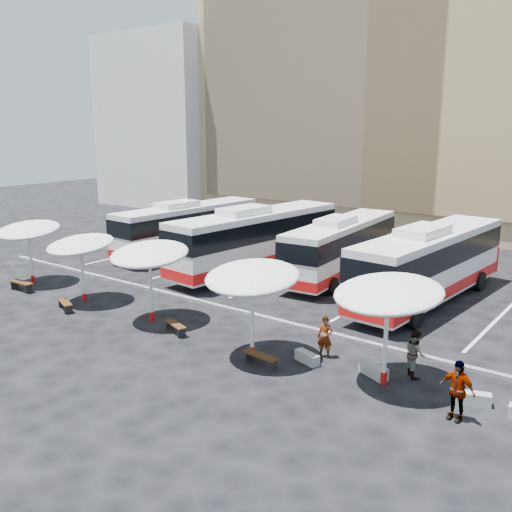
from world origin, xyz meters
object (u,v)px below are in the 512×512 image
Objects in this scene: wood_bench_2 at (176,326)px; passenger_2 at (457,390)px; sunshade_4 at (388,294)px; wood_bench_1 at (65,304)px; sunshade_1 at (81,245)px; sunshade_0 at (28,230)px; wood_bench_3 at (261,357)px; bus_0 at (188,226)px; bus_1 at (256,238)px; conc_bench_1 at (373,370)px; bus_3 at (430,262)px; sunshade_3 at (252,277)px; sunshade_2 at (149,254)px; passenger_0 at (325,337)px; passenger_1 at (416,354)px; bus_2 at (342,245)px; wood_bench_0 at (21,284)px; conc_bench_0 at (307,358)px.

wood_bench_2 is 0.77× the size of passenger_2.
sunshade_4 reaches higher than wood_bench_2.
sunshade_1 is at bearing 108.98° from wood_bench_1.
passenger_2 is (24.24, -1.00, -2.06)m from sunshade_0.
wood_bench_3 is (11.44, 0.44, 0.02)m from wood_bench_1.
bus_0 is 6.75m from bus_1.
wood_bench_1 is at bearing -98.18° from bus_1.
sunshade_1 is 2.89× the size of conc_bench_1.
bus_3 reaches higher than bus_0.
passenger_2 is at bearing -29.37° from bus_1.
sunshade_2 is at bearing 174.81° from sunshade_3.
bus_0 is 7.19× the size of passenger_0.
sunshade_2 is at bearing 57.04° from passenger_1.
sunshade_1 is 2.33× the size of wood_bench_2.
bus_2 is at bearing 103.73° from sunshade_3.
passenger_2 is at bearing -2.36° from sunshade_0.
passenger_1 is (0.62, 1.22, -2.41)m from sunshade_4.
bus_3 is at bearing 102.51° from sunshade_4.
bus_1 is 8.26× the size of wood_bench_3.
conc_bench_1 reaches higher than wood_bench_1.
wood_bench_1 is at bearing -174.84° from sunshade_3.
bus_2 is 12.64m from sunshade_2.
passenger_0 is at bearing 164.46° from sunshade_4.
passenger_1 is at bearing 36.82° from conc_bench_1.
sunshade_1 is at bearing 176.03° from wood_bench_2.
bus_2 is 13.92m from wood_bench_3.
conc_bench_1 is at bearing 4.70° from wood_bench_0.
passenger_1 is at bearing 3.13° from sunshade_0.
bus_2 is 10.77× the size of conc_bench_0.
conc_bench_0 is at bearing -170.28° from conc_bench_1.
sunshade_4 is 3.01× the size of wood_bench_2.
passenger_1 is at bearing -22.27° from bus_0.
sunshade_1 is 0.84× the size of sunshade_3.
sunshade_2 is 2.26× the size of passenger_2.
conc_bench_1 is at bearing 147.75° from sunshade_4.
sunshade_0 is 17.45m from wood_bench_3.
bus_3 is (17.34, -0.74, 0.14)m from bus_0.
sunshade_3 is 8.16m from passenger_2.
passenger_1 is at bearing 6.80° from wood_bench_0.
sunshade_2 is 8.85m from passenger_0.
wood_bench_0 is at bearing -167.88° from sunshade_1.
wood_bench_2 is (-6.98, -11.01, -1.70)m from bus_3.
wood_bench_3 is at bearing -33.59° from sunshade_3.
sunshade_3 reaches higher than passenger_2.
sunshade_3 is at bearing -3.19° from sunshade_0.
wood_bench_0 is at bearing -144.00° from bus_3.
bus_3 is (5.92, -1.72, 0.19)m from bus_2.
wood_bench_3 reaches higher than wood_bench_2.
sunshade_3 is at bearing -0.39° from wood_bench_2.
wood_bench_3 is at bearing -137.83° from passenger_0.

